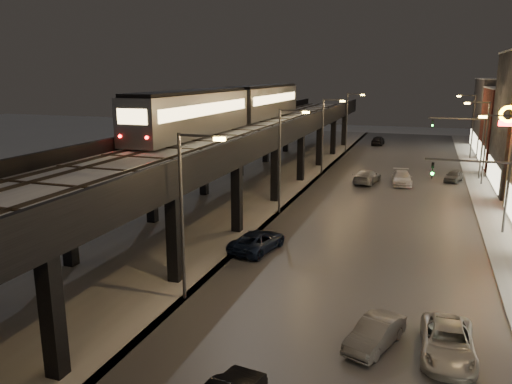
% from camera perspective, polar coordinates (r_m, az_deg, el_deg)
% --- Properties ---
extents(road_surface, '(17.00, 120.00, 0.06)m').
position_cam_1_polar(road_surface, '(45.97, 13.94, -1.95)').
color(road_surface, '#46474D').
rests_on(road_surface, ground).
extents(sidewalk_right, '(4.00, 120.00, 0.14)m').
position_cam_1_polar(sidewalk_right, '(46.27, 26.36, -2.83)').
color(sidewalk_right, '#9FA1A8').
rests_on(sidewalk_right, ground).
extents(under_viaduct_pavement, '(11.00, 120.00, 0.06)m').
position_cam_1_polar(under_viaduct_pavement, '(48.90, -1.99, -0.64)').
color(under_viaduct_pavement, '#9FA1A8').
rests_on(under_viaduct_pavement, ground).
extents(elevated_viaduct, '(9.00, 100.00, 6.30)m').
position_cam_1_polar(elevated_viaduct, '(44.95, -3.49, 5.36)').
color(elevated_viaduct, black).
rests_on(elevated_viaduct, ground).
extents(viaduct_trackbed, '(8.40, 100.00, 0.32)m').
position_cam_1_polar(viaduct_trackbed, '(44.97, -3.45, 6.35)').
color(viaduct_trackbed, '#B2B7C1').
rests_on(viaduct_trackbed, elevated_viaduct).
extents(viaduct_parapet_streetside, '(0.30, 100.00, 1.10)m').
position_cam_1_polar(viaduct_parapet_streetside, '(43.47, 1.91, 6.74)').
color(viaduct_parapet_streetside, black).
rests_on(viaduct_parapet_streetside, elevated_viaduct).
extents(viaduct_parapet_far, '(0.30, 100.00, 1.10)m').
position_cam_1_polar(viaduct_parapet_far, '(46.76, -8.41, 7.08)').
color(viaduct_parapet_far, black).
rests_on(viaduct_parapet_far, elevated_viaduct).
extents(streetlight_left_1, '(2.57, 0.28, 9.00)m').
position_cam_1_polar(streetlight_left_1, '(25.92, -7.98, -1.60)').
color(streetlight_left_1, '#38383A').
rests_on(streetlight_left_1, ground).
extents(streetlight_left_2, '(2.57, 0.28, 9.00)m').
position_cam_1_polar(streetlight_left_2, '(42.40, 3.08, 4.36)').
color(streetlight_left_2, '#38383A').
rests_on(streetlight_left_2, ground).
extents(streetlight_right_2, '(2.56, 0.28, 9.00)m').
position_cam_1_polar(streetlight_right_2, '(41.21, 26.69, 2.68)').
color(streetlight_right_2, '#38383A').
rests_on(streetlight_right_2, ground).
extents(streetlight_left_3, '(2.57, 0.28, 9.00)m').
position_cam_1_polar(streetlight_left_3, '(59.76, 7.88, 6.89)').
color(streetlight_left_3, '#38383A').
rests_on(streetlight_left_3, ground).
extents(streetlight_right_3, '(2.56, 0.28, 9.00)m').
position_cam_1_polar(streetlight_right_3, '(58.92, 24.54, 5.72)').
color(streetlight_right_3, '#38383A').
rests_on(streetlight_right_3, ground).
extents(streetlight_left_4, '(2.57, 0.28, 9.00)m').
position_cam_1_polar(streetlight_left_4, '(77.42, 10.53, 8.25)').
color(streetlight_left_4, '#38383A').
rests_on(streetlight_left_4, ground).
extents(streetlight_right_4, '(2.56, 0.28, 9.00)m').
position_cam_1_polar(streetlight_right_4, '(76.77, 23.39, 7.34)').
color(streetlight_right_4, '#38383A').
rests_on(streetlight_right_4, ground).
extents(traffic_light_rig_a, '(6.10, 0.34, 7.00)m').
position_cam_1_polar(traffic_light_rig_a, '(32.48, 26.93, -1.23)').
color(traffic_light_rig_a, '#38383A').
rests_on(traffic_light_rig_a, ground).
extents(traffic_light_rig_b, '(6.10, 0.34, 7.00)m').
position_cam_1_polar(traffic_light_rig_b, '(61.90, 23.42, 5.45)').
color(traffic_light_rig_b, '#38383A').
rests_on(traffic_light_rig_b, ground).
extents(subway_train, '(3.22, 39.42, 3.86)m').
position_cam_1_polar(subway_train, '(53.67, -2.42, 9.81)').
color(subway_train, gray).
rests_on(subway_train, viaduct_trackbed).
extents(car_mid_silver, '(3.18, 5.31, 1.38)m').
position_cam_1_polar(car_mid_silver, '(34.22, 0.18, -5.70)').
color(car_mid_silver, black).
rests_on(car_mid_silver, ground).
extents(car_mid_dark, '(2.89, 5.38, 1.48)m').
position_cam_1_polar(car_mid_dark, '(56.48, 12.56, 1.69)').
color(car_mid_dark, gray).
rests_on(car_mid_dark, ground).
extents(car_far_white, '(2.02, 4.58, 1.53)m').
position_cam_1_polar(car_far_white, '(87.58, 13.76, 5.72)').
color(car_far_white, black).
rests_on(car_far_white, ground).
extents(car_onc_silver, '(2.57, 4.08, 1.27)m').
position_cam_1_polar(car_onc_silver, '(23.53, 13.43, -15.56)').
color(car_onc_silver, '#5A5B60').
rests_on(car_onc_silver, ground).
extents(car_onc_dark, '(2.27, 4.79, 1.32)m').
position_cam_1_polar(car_onc_dark, '(23.67, 21.05, -15.88)').
color(car_onc_dark, '#9E9E9F').
rests_on(car_onc_dark, ground).
extents(car_onc_white, '(2.53, 5.14, 1.44)m').
position_cam_1_polar(car_onc_white, '(56.72, 16.32, 1.50)').
color(car_onc_white, silver).
rests_on(car_onc_white, ground).
extents(car_onc_red, '(2.42, 3.93, 1.25)m').
position_cam_1_polar(car_onc_red, '(60.20, 21.66, 1.67)').
color(car_onc_red, '#474A4E').
rests_on(car_onc_red, ground).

